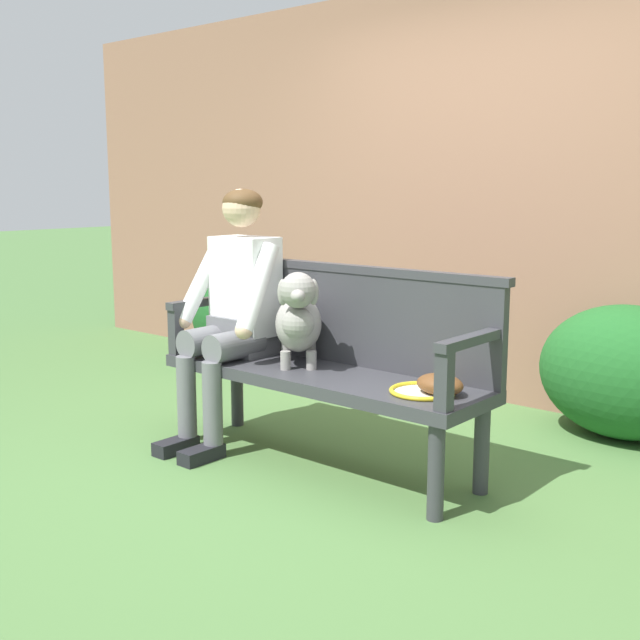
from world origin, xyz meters
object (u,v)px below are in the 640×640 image
(garden_bench, at_px, (320,383))
(baseball_glove, at_px, (440,384))
(person_seated, at_px, (234,305))
(dog_on_bench, at_px, (298,319))
(tennis_racket, at_px, (426,390))

(garden_bench, xyz_separation_m, baseball_glove, (0.68, 0.00, 0.11))
(person_seated, xyz_separation_m, baseball_glove, (1.26, 0.02, -0.22))
(dog_on_bench, relative_size, tennis_racket, 0.85)
(baseball_glove, bearing_deg, garden_bench, -170.29)
(garden_bench, relative_size, tennis_racket, 3.04)
(garden_bench, xyz_separation_m, tennis_racket, (0.61, -0.00, 0.07))
(baseball_glove, bearing_deg, tennis_racket, -167.70)
(person_seated, relative_size, baseball_glove, 6.11)
(dog_on_bench, bearing_deg, garden_bench, 0.95)
(garden_bench, distance_m, baseball_glove, 0.69)
(person_seated, xyz_separation_m, dog_on_bench, (0.44, 0.01, -0.03))
(person_seated, bearing_deg, tennis_racket, 0.61)
(person_seated, distance_m, dog_on_bench, 0.44)
(person_seated, xyz_separation_m, tennis_racket, (1.19, 0.01, -0.26))
(tennis_racket, bearing_deg, person_seated, -179.39)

